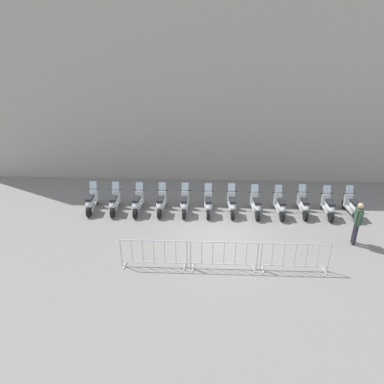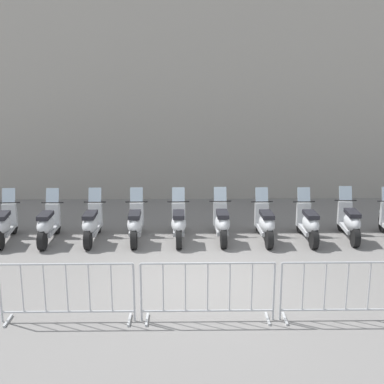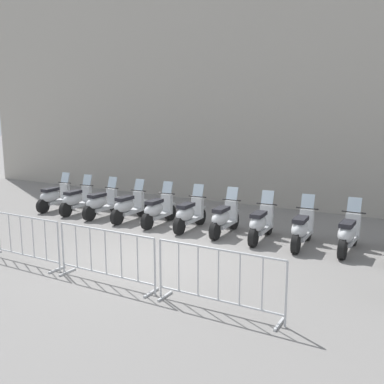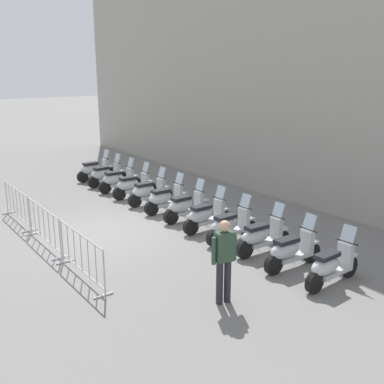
# 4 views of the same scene
# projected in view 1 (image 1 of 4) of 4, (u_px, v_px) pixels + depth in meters

# --- Properties ---
(ground_plane) EXTENTS (120.00, 120.00, 0.00)m
(ground_plane) POSITION_uv_depth(u_px,v_px,m) (222.00, 243.00, 13.32)
(ground_plane) COLOR slate
(building_facade) EXTENTS (28.00, 2.42, 10.76)m
(building_facade) POSITION_uv_depth(u_px,v_px,m) (220.00, 78.00, 18.31)
(building_facade) COLOR #9E998E
(building_facade) RESTS_ON ground
(motorcycle_0) EXTENTS (0.56, 1.72, 1.24)m
(motorcycle_0) POSITION_uv_depth(u_px,v_px,m) (91.00, 202.00, 15.66)
(motorcycle_0) COLOR black
(motorcycle_0) RESTS_ON ground
(motorcycle_1) EXTENTS (0.56, 1.73, 1.24)m
(motorcycle_1) POSITION_uv_depth(u_px,v_px,m) (114.00, 203.00, 15.59)
(motorcycle_1) COLOR black
(motorcycle_1) RESTS_ON ground
(motorcycle_2) EXTENTS (0.56, 1.72, 1.24)m
(motorcycle_2) POSITION_uv_depth(u_px,v_px,m) (137.00, 203.00, 15.53)
(motorcycle_2) COLOR black
(motorcycle_2) RESTS_ON ground
(motorcycle_3) EXTENTS (0.56, 1.72, 1.24)m
(motorcycle_3) POSITION_uv_depth(u_px,v_px,m) (161.00, 203.00, 15.52)
(motorcycle_3) COLOR black
(motorcycle_3) RESTS_ON ground
(motorcycle_4) EXTENTS (0.56, 1.72, 1.24)m
(motorcycle_4) POSITION_uv_depth(u_px,v_px,m) (185.00, 204.00, 15.49)
(motorcycle_4) COLOR black
(motorcycle_4) RESTS_ON ground
(motorcycle_5) EXTENTS (0.56, 1.72, 1.24)m
(motorcycle_5) POSITION_uv_depth(u_px,v_px,m) (208.00, 204.00, 15.44)
(motorcycle_5) COLOR black
(motorcycle_5) RESTS_ON ground
(motorcycle_6) EXTENTS (0.56, 1.72, 1.24)m
(motorcycle_6) POSITION_uv_depth(u_px,v_px,m) (232.00, 204.00, 15.42)
(motorcycle_6) COLOR black
(motorcycle_6) RESTS_ON ground
(motorcycle_7) EXTENTS (0.56, 1.72, 1.24)m
(motorcycle_7) POSITION_uv_depth(u_px,v_px,m) (256.00, 205.00, 15.33)
(motorcycle_7) COLOR black
(motorcycle_7) RESTS_ON ground
(motorcycle_8) EXTENTS (0.56, 1.72, 1.24)m
(motorcycle_8) POSITION_uv_depth(u_px,v_px,m) (280.00, 206.00, 15.27)
(motorcycle_8) COLOR black
(motorcycle_8) RESTS_ON ground
(motorcycle_9) EXTENTS (0.56, 1.72, 1.24)m
(motorcycle_9) POSITION_uv_depth(u_px,v_px,m) (303.00, 205.00, 15.33)
(motorcycle_9) COLOR black
(motorcycle_9) RESTS_ON ground
(motorcycle_10) EXTENTS (0.56, 1.72, 1.24)m
(motorcycle_10) POSITION_uv_depth(u_px,v_px,m) (328.00, 207.00, 15.20)
(motorcycle_10) COLOR black
(motorcycle_10) RESTS_ON ground
(motorcycle_11) EXTENTS (0.56, 1.72, 1.24)m
(motorcycle_11) POSITION_uv_depth(u_px,v_px,m) (352.00, 207.00, 15.20)
(motorcycle_11) COLOR black
(motorcycle_11) RESTS_ON ground
(barrier_segment_0) EXTENTS (2.30, 0.44, 1.07)m
(barrier_segment_0) POSITION_uv_depth(u_px,v_px,m) (154.00, 254.00, 11.70)
(barrier_segment_0) COLOR #B2B5B7
(barrier_segment_0) RESTS_ON ground
(barrier_segment_1) EXTENTS (2.30, 0.44, 1.07)m
(barrier_segment_1) POSITION_uv_depth(u_px,v_px,m) (224.00, 255.00, 11.61)
(barrier_segment_1) COLOR #B2B5B7
(barrier_segment_1) RESTS_ON ground
(barrier_segment_2) EXTENTS (2.30, 0.44, 1.07)m
(barrier_segment_2) POSITION_uv_depth(u_px,v_px,m) (295.00, 257.00, 11.51)
(barrier_segment_2) COLOR #B2B5B7
(barrier_segment_2) RESTS_ON ground
(officer_near_row_end) EXTENTS (0.28, 0.54, 1.73)m
(officer_near_row_end) POSITION_uv_depth(u_px,v_px,m) (357.00, 221.00, 12.89)
(officer_near_row_end) COLOR #23232D
(officer_near_row_end) RESTS_ON ground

